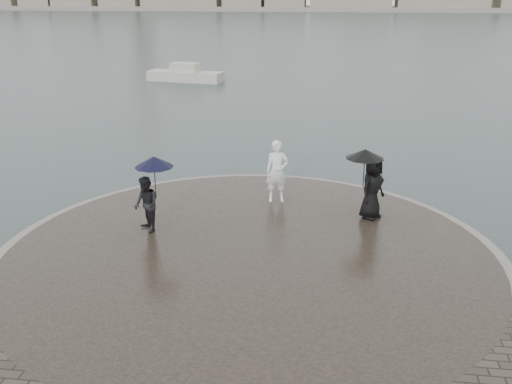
# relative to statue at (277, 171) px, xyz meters

# --- Properties ---
(ground) EXTENTS (400.00, 400.00, 0.00)m
(ground) POSITION_rel_statue_xyz_m (-0.33, -7.11, -1.30)
(ground) COLOR #2B3835
(ground) RESTS_ON ground
(kerb_ring) EXTENTS (12.50, 12.50, 0.32)m
(kerb_ring) POSITION_rel_statue_xyz_m (-0.33, -3.61, -1.14)
(kerb_ring) COLOR gray
(kerb_ring) RESTS_ON ground
(quay_tip) EXTENTS (11.90, 11.90, 0.36)m
(quay_tip) POSITION_rel_statue_xyz_m (-0.33, -3.61, -1.11)
(quay_tip) COLOR #2D261E
(quay_tip) RESTS_ON ground
(statue) EXTENTS (0.75, 0.55, 1.87)m
(statue) POSITION_rel_statue_xyz_m (0.00, 0.00, 0.00)
(statue) COLOR white
(statue) RESTS_ON quay_tip
(visitor_left) EXTENTS (1.21, 1.07, 2.04)m
(visitor_left) POSITION_rel_statue_xyz_m (-3.10, -2.67, 0.18)
(visitor_left) COLOR black
(visitor_left) RESTS_ON quay_tip
(visitor_right) EXTENTS (1.27, 1.15, 1.95)m
(visitor_right) POSITION_rel_statue_xyz_m (2.67, -0.95, 0.19)
(visitor_right) COLOR black
(visitor_right) RESTS_ON quay_tip
(boats) EXTENTS (38.14, 6.01, 1.50)m
(boats) POSITION_rel_statue_xyz_m (7.17, 26.45, -0.92)
(boats) COLOR beige
(boats) RESTS_ON ground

